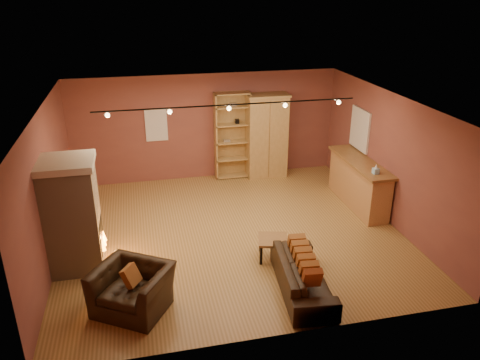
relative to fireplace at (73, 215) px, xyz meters
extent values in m
plane|color=olive|center=(3.04, 0.60, -1.06)|extent=(7.00, 7.00, 0.00)
plane|color=brown|center=(3.04, 0.60, 1.74)|extent=(7.00, 7.00, 0.00)
cube|color=brown|center=(3.04, 3.85, 0.34)|extent=(7.00, 0.02, 2.80)
cube|color=brown|center=(-0.46, 0.60, 0.34)|extent=(0.02, 6.50, 2.80)
cube|color=brown|center=(6.54, 0.60, 0.34)|extent=(0.02, 6.50, 2.80)
cube|color=tan|center=(-0.01, 0.00, -0.06)|extent=(0.90, 0.90, 2.00)
cube|color=beige|center=(-0.01, 0.00, 1.00)|extent=(0.98, 0.98, 0.12)
cube|color=black|center=(0.40, 0.00, -0.46)|extent=(0.10, 0.65, 0.55)
cone|color=orange|center=(0.46, 0.00, -0.58)|extent=(0.10, 0.10, 0.22)
cube|color=white|center=(1.74, 3.83, 0.49)|extent=(0.56, 0.04, 0.86)
cube|color=tan|center=(3.71, 3.83, 0.10)|extent=(0.95, 0.04, 2.33)
cube|color=tan|center=(3.25, 3.67, 0.10)|extent=(0.04, 0.37, 2.33)
cube|color=tan|center=(4.17, 3.67, 0.10)|extent=(0.04, 0.37, 2.33)
cube|color=gray|center=(3.55, 3.67, -0.02)|extent=(0.18, 0.12, 0.05)
cube|color=black|center=(3.84, 3.67, 0.49)|extent=(0.10, 0.10, 0.12)
cube|color=tan|center=(3.71, 3.67, -1.02)|extent=(0.95, 0.37, 0.04)
cube|color=tan|center=(3.71, 3.67, -0.53)|extent=(0.95, 0.37, 0.03)
cube|color=tan|center=(3.71, 3.67, -0.06)|extent=(0.95, 0.37, 0.04)
cube|color=tan|center=(3.71, 3.67, 0.42)|extent=(0.95, 0.37, 0.04)
cube|color=tan|center=(3.71, 3.67, 0.90)|extent=(0.95, 0.37, 0.04)
cube|color=tan|center=(3.71, 3.67, 1.25)|extent=(0.95, 0.37, 0.04)
cube|color=tan|center=(4.62, 3.56, 0.04)|extent=(1.05, 0.57, 2.20)
cube|color=olive|center=(4.62, 3.28, 0.04)|extent=(0.02, 0.01, 2.10)
cube|color=tan|center=(4.62, 3.56, 1.17)|extent=(1.11, 0.63, 0.06)
cube|color=tan|center=(6.24, 1.28, -0.53)|extent=(0.50, 2.21, 1.06)
cube|color=olive|center=(6.24, 1.28, 0.03)|extent=(0.62, 2.33, 0.06)
cube|color=#95CDEF|center=(6.19, 0.49, 0.12)|extent=(0.13, 0.13, 0.12)
cone|color=white|center=(6.19, 0.49, 0.23)|extent=(0.08, 0.08, 0.10)
cube|color=white|center=(6.51, 2.00, 0.59)|extent=(0.05, 0.90, 1.00)
imported|color=black|center=(3.81, -1.64, -0.68)|extent=(0.78, 2.02, 0.77)
cube|color=brown|center=(3.75, -2.19, -0.44)|extent=(0.32, 0.26, 0.36)
cube|color=#9E5D28|center=(3.77, -1.97, -0.44)|extent=(0.32, 0.26, 0.36)
cube|color=#9E5D28|center=(3.80, -1.75, -0.44)|extent=(0.32, 0.26, 0.36)
cube|color=#9E5D28|center=(3.82, -1.53, -0.44)|extent=(0.32, 0.26, 0.36)
cube|color=#9E5D28|center=(3.84, -1.31, -0.44)|extent=(0.32, 0.26, 0.36)
cube|color=#9E5D28|center=(3.87, -1.09, -0.44)|extent=(0.32, 0.26, 0.36)
imported|color=black|center=(0.96, -1.51, -0.56)|extent=(1.36, 1.24, 1.00)
cube|color=#9E5D28|center=(0.96, -1.51, -0.44)|extent=(0.36, 0.38, 0.34)
cube|color=olive|center=(3.60, -0.55, -0.66)|extent=(0.67, 0.67, 0.05)
cube|color=black|center=(3.37, -0.78, -0.88)|extent=(0.05, 0.05, 0.37)
cube|color=black|center=(3.83, -0.78, -0.88)|extent=(0.05, 0.05, 0.37)
cube|color=black|center=(3.37, -0.31, -0.88)|extent=(0.05, 0.05, 0.37)
cube|color=black|center=(3.83, -0.31, -0.88)|extent=(0.05, 0.05, 0.37)
cylinder|color=black|center=(3.04, 0.80, 1.66)|extent=(5.20, 0.03, 0.03)
sphere|color=#FFD88C|center=(0.74, 0.80, 1.59)|extent=(0.09, 0.09, 0.09)
sphere|color=#FFD88C|center=(1.89, 0.80, 1.59)|extent=(0.09, 0.09, 0.09)
sphere|color=#FFD88C|center=(3.04, 0.80, 1.59)|extent=(0.09, 0.09, 0.09)
sphere|color=#FFD88C|center=(4.19, 0.80, 1.59)|extent=(0.09, 0.09, 0.09)
sphere|color=#FFD88C|center=(5.34, 0.80, 1.59)|extent=(0.09, 0.09, 0.09)
camera|label=1|loc=(1.27, -7.97, 3.84)|focal=35.00mm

